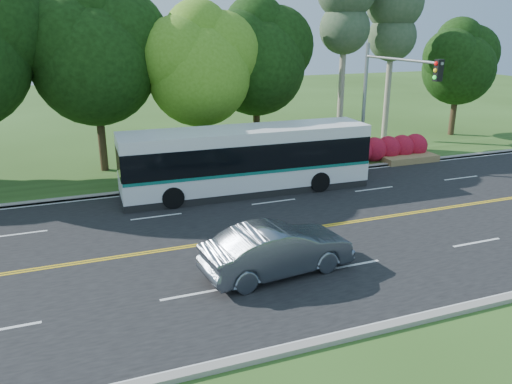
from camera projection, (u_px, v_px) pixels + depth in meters
name	position (u px, v px, depth m)	size (l,w,h in m)	color
ground	(317.00, 228.00, 20.49)	(120.00, 120.00, 0.00)	#2F4E1A
road	(317.00, 227.00, 20.48)	(60.00, 14.00, 0.02)	black
curb_north	(257.00, 178.00, 26.82)	(60.00, 0.30, 0.15)	gray
curb_south	(433.00, 316.00, 14.11)	(60.00, 0.30, 0.15)	gray
grass_verge	(245.00, 170.00, 28.47)	(60.00, 4.00, 0.10)	#2F4E1A
lane_markings	(315.00, 227.00, 20.45)	(57.60, 13.82, 0.00)	gold
tree_row	(137.00, 48.00, 27.42)	(44.70, 9.10, 13.84)	#321D16
bougainvillea_hedge	(363.00, 151.00, 29.88)	(9.50, 2.25, 1.50)	maroon
traffic_signal	(385.00, 90.00, 25.96)	(0.42, 6.10, 7.00)	gray
transit_bus	(246.00, 161.00, 24.40)	(12.23, 2.92, 3.18)	white
sedan	(277.00, 249.00, 16.47)	(1.78, 5.10, 1.68)	slate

